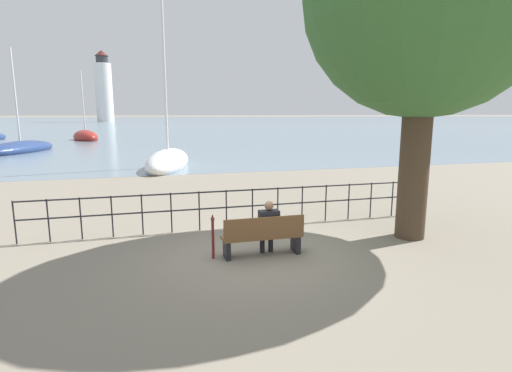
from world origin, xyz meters
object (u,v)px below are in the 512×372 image
object	(u,v)px
sailboat_1	(168,161)
park_bench	(263,237)
seated_person_left	(268,225)
sailboat_2	(86,137)
sailboat_0	(21,149)
closed_umbrella	(213,234)
harbor_lighthouse	(104,89)

from	to	relation	value
sailboat_1	park_bench	bearing A→B (deg)	-71.65
park_bench	seated_person_left	size ratio (longest dim) A/B	1.47
sailboat_2	sailboat_0	bearing A→B (deg)	-124.05
park_bench	sailboat_0	bearing A→B (deg)	113.76
seated_person_left	sailboat_1	xyz separation A→B (m)	(-1.40, 15.07, -0.30)
closed_umbrella	sailboat_2	size ratio (longest dim) A/B	0.12
harbor_lighthouse	sailboat_2	bearing A→B (deg)	-86.02
park_bench	harbor_lighthouse	xyz separation A→B (m)	(-16.03, 139.87, 10.61)
sailboat_2	harbor_lighthouse	bearing A→B (deg)	71.88
closed_umbrella	sailboat_0	xyz separation A→B (m)	(-11.00, 27.28, -0.27)
seated_person_left	closed_umbrella	xyz separation A→B (m)	(-1.21, 0.05, -0.12)
sailboat_1	sailboat_2	xyz separation A→B (m)	(-7.90, 26.00, -0.01)
sailboat_1	sailboat_2	distance (m)	27.18
sailboat_1	harbor_lighthouse	distance (m)	126.05
sailboat_1	harbor_lighthouse	bearing A→B (deg)	110.37
harbor_lighthouse	seated_person_left	bearing A→B (deg)	-83.40
seated_person_left	sailboat_0	xyz separation A→B (m)	(-12.21, 27.33, -0.39)
sailboat_0	park_bench	bearing A→B (deg)	-45.96
park_bench	harbor_lighthouse	distance (m)	141.18
park_bench	sailboat_2	xyz separation A→B (m)	(-9.16, 41.15, -0.08)
seated_person_left	park_bench	bearing A→B (deg)	-152.50
seated_person_left	sailboat_2	bearing A→B (deg)	102.77
closed_umbrella	harbor_lighthouse	world-z (taller)	harbor_lighthouse
park_bench	sailboat_1	bearing A→B (deg)	94.73
harbor_lighthouse	park_bench	bearing A→B (deg)	-83.46
closed_umbrella	sailboat_2	distance (m)	41.81
closed_umbrella	harbor_lighthouse	xyz separation A→B (m)	(-14.97, 139.74, 10.49)
closed_umbrella	harbor_lighthouse	bearing A→B (deg)	96.11
park_bench	sailboat_1	size ratio (longest dim) A/B	0.14
closed_umbrella	sailboat_2	world-z (taller)	sailboat_2
sailboat_0	harbor_lighthouse	world-z (taller)	harbor_lighthouse
park_bench	sailboat_2	world-z (taller)	sailboat_2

